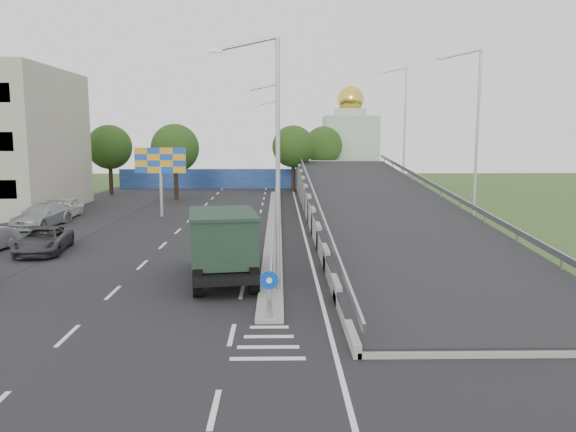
{
  "coord_description": "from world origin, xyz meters",
  "views": [
    {
      "loc": [
        0.33,
        -16.48,
        6.43
      ],
      "look_at": [
        0.82,
        12.98,
        2.2
      ],
      "focal_mm": 35.0,
      "sensor_mm": 36.0,
      "label": 1
    }
  ],
  "objects_px": {
    "church": "(350,144)",
    "parked_car_d": "(42,215)",
    "lamp_post_near": "(273,151)",
    "parked_car_c": "(43,240)",
    "billboard": "(160,164)",
    "lamp_post_far": "(277,141)",
    "lamp_post_mid": "(276,144)",
    "sign_bollard": "(269,294)",
    "dump_truck": "(222,240)",
    "parked_car_e": "(65,208)"
  },
  "relations": [
    {
      "from": "billboard",
      "to": "parked_car_c",
      "type": "bearing_deg",
      "value": -104.78
    },
    {
      "from": "lamp_post_near",
      "to": "dump_truck",
      "type": "distance_m",
      "value": 5.25
    },
    {
      "from": "lamp_post_far",
      "to": "parked_car_c",
      "type": "xyz_separation_m",
      "value": [
        -12.77,
        -31.86,
        -5.1
      ]
    },
    {
      "from": "lamp_post_far",
      "to": "lamp_post_near",
      "type": "bearing_deg",
      "value": -90.0
    },
    {
      "from": "lamp_post_near",
      "to": "parked_car_c",
      "type": "bearing_deg",
      "value": 147.47
    },
    {
      "from": "dump_truck",
      "to": "parked_car_c",
      "type": "xyz_separation_m",
      "value": [
        -10.43,
        5.76,
        -1.05
      ]
    },
    {
      "from": "billboard",
      "to": "lamp_post_near",
      "type": "bearing_deg",
      "value": -67.51
    },
    {
      "from": "dump_truck",
      "to": "billboard",
      "type": "bearing_deg",
      "value": 100.54
    },
    {
      "from": "sign_bollard",
      "to": "church",
      "type": "bearing_deg",
      "value": 80.19
    },
    {
      "from": "lamp_post_far",
      "to": "billboard",
      "type": "relative_size",
      "value": 1.83
    },
    {
      "from": "dump_truck",
      "to": "parked_car_e",
      "type": "bearing_deg",
      "value": 118.14
    },
    {
      "from": "sign_bollard",
      "to": "lamp_post_mid",
      "type": "height_order",
      "value": "lamp_post_mid"
    },
    {
      "from": "lamp_post_near",
      "to": "lamp_post_far",
      "type": "height_order",
      "value": "same"
    },
    {
      "from": "church",
      "to": "lamp_post_mid",
      "type": "bearing_deg",
      "value": -106.22
    },
    {
      "from": "lamp_post_mid",
      "to": "parked_car_d",
      "type": "distance_m",
      "value": 17.57
    },
    {
      "from": "lamp_post_far",
      "to": "lamp_post_mid",
      "type": "bearing_deg",
      "value": -90.0
    },
    {
      "from": "billboard",
      "to": "sign_bollard",
      "type": "bearing_deg",
      "value": -70.79
    },
    {
      "from": "dump_truck",
      "to": "parked_car_d",
      "type": "xyz_separation_m",
      "value": [
        -14.27,
        14.78,
        -0.94
      ]
    },
    {
      "from": "dump_truck",
      "to": "parked_car_e",
      "type": "relative_size",
      "value": 1.59
    },
    {
      "from": "billboard",
      "to": "dump_truck",
      "type": "height_order",
      "value": "billboard"
    },
    {
      "from": "lamp_post_mid",
      "to": "dump_truck",
      "type": "xyz_separation_m",
      "value": [
        -2.34,
        -17.62,
        -4.05
      ]
    },
    {
      "from": "lamp_post_far",
      "to": "dump_truck",
      "type": "distance_m",
      "value": 37.91
    },
    {
      "from": "lamp_post_near",
      "to": "parked_car_c",
      "type": "distance_m",
      "value": 15.98
    },
    {
      "from": "lamp_post_far",
      "to": "parked_car_d",
      "type": "height_order",
      "value": "lamp_post_far"
    },
    {
      "from": "parked_car_d",
      "to": "parked_car_e",
      "type": "xyz_separation_m",
      "value": [
        -0.06,
        4.48,
        -0.01
      ]
    },
    {
      "from": "lamp_post_far",
      "to": "parked_car_e",
      "type": "relative_size",
      "value": 2.14
    },
    {
      "from": "church",
      "to": "dump_truck",
      "type": "xyz_separation_m",
      "value": [
        -12.23,
        -51.62,
        -3.55
      ]
    },
    {
      "from": "dump_truck",
      "to": "parked_car_d",
      "type": "relative_size",
      "value": 1.33
    },
    {
      "from": "lamp_post_mid",
      "to": "church",
      "type": "relative_size",
      "value": 0.73
    },
    {
      "from": "sign_bollard",
      "to": "parked_car_d",
      "type": "height_order",
      "value": "sign_bollard"
    },
    {
      "from": "church",
      "to": "billboard",
      "type": "relative_size",
      "value": 2.51
    },
    {
      "from": "lamp_post_near",
      "to": "dump_truck",
      "type": "bearing_deg",
      "value": 134.51
    },
    {
      "from": "lamp_post_far",
      "to": "parked_car_e",
      "type": "bearing_deg",
      "value": -132.23
    },
    {
      "from": "parked_car_e",
      "to": "dump_truck",
      "type": "bearing_deg",
      "value": -55.61
    },
    {
      "from": "lamp_post_far",
      "to": "parked_car_e",
      "type": "distance_m",
      "value": 25.29
    },
    {
      "from": "sign_bollard",
      "to": "church",
      "type": "relative_size",
      "value": 0.12
    },
    {
      "from": "sign_bollard",
      "to": "parked_car_e",
      "type": "bearing_deg",
      "value": 123.02
    },
    {
      "from": "dump_truck",
      "to": "parked_car_e",
      "type": "xyz_separation_m",
      "value": [
        -14.32,
        19.26,
        -0.95
      ]
    },
    {
      "from": "lamp_post_near",
      "to": "parked_car_d",
      "type": "bearing_deg",
      "value": 134.06
    },
    {
      "from": "parked_car_e",
      "to": "parked_car_c",
      "type": "bearing_deg",
      "value": -76.14
    },
    {
      "from": "sign_bollard",
      "to": "lamp_post_near",
      "type": "xyz_separation_m",
      "value": [
        0.11,
        3.83,
        4.77
      ]
    },
    {
      "from": "billboard",
      "to": "parked_car_e",
      "type": "height_order",
      "value": "billboard"
    },
    {
      "from": "church",
      "to": "sign_bollard",
      "type": "bearing_deg",
      "value": -99.81
    },
    {
      "from": "lamp_post_mid",
      "to": "parked_car_d",
      "type": "xyz_separation_m",
      "value": [
        -16.61,
        -2.84,
        -4.99
      ]
    },
    {
      "from": "church",
      "to": "parked_car_d",
      "type": "height_order",
      "value": "church"
    },
    {
      "from": "lamp_post_near",
      "to": "sign_bollard",
      "type": "bearing_deg",
      "value": -91.64
    },
    {
      "from": "lamp_post_mid",
      "to": "billboard",
      "type": "bearing_deg",
      "value": 167.62
    },
    {
      "from": "lamp_post_near",
      "to": "church",
      "type": "distance_m",
      "value": 54.9
    },
    {
      "from": "lamp_post_far",
      "to": "parked_car_d",
      "type": "xyz_separation_m",
      "value": [
        -16.61,
        -22.84,
        -4.99
      ]
    },
    {
      "from": "sign_bollard",
      "to": "lamp_post_near",
      "type": "distance_m",
      "value": 6.12
    }
  ]
}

